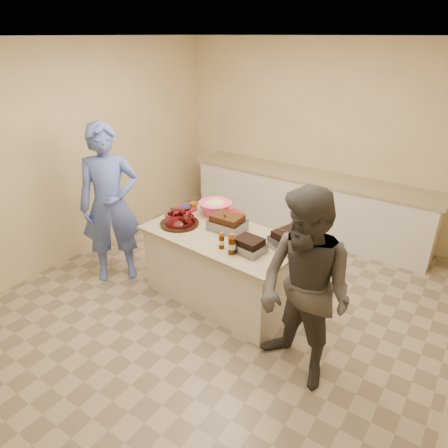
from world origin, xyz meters
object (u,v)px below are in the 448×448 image
Objects in this scene: coleslaw_bowl at (215,214)px; bbq_bottle_b at (232,254)px; mustard_bottle at (218,224)px; guest_gray at (296,372)px; plastic_cup at (194,209)px; rib_platter at (180,224)px; island at (222,296)px; guest_blue at (120,274)px; roasting_pan at (288,248)px; bbq_bottle_a at (222,248)px.

coleslaw_bowl is 1.83× the size of bbq_bottle_b.
mustard_bottle reaches higher than guest_gray.
bbq_bottle_b is 2.19× the size of plastic_cup.
rib_platter is 0.43m from mustard_bottle.
mustard_bottle is at bearing 137.91° from island.
mustard_bottle is 0.06× the size of guest_blue.
island is 17.41× the size of plastic_cup.
roasting_pan reaches higher than island.
bbq_bottle_a is at bearing -14.57° from rib_platter.
plastic_cup is at bearing -176.24° from coleslaw_bowl.
plastic_cup reaches higher than island.
island is at bearing -46.73° from mustard_bottle.
island is 1.32m from guest_gray.
guest_blue is (-0.66, -0.70, -0.80)m from plastic_cup.
island is 9.91× the size of bbq_bottle_a.
guest_blue is (-0.96, -0.72, -0.80)m from coleslaw_bowl.
roasting_pan is at bearing 45.66° from bbq_bottle_b.
bbq_bottle_a is 0.10× the size of guest_gray.
rib_platter is 2.55× the size of bbq_bottle_a.
rib_platter is at bearing -144.05° from mustard_bottle.
island is at bearing 138.31° from bbq_bottle_b.
roasting_pan reaches higher than guest_gray.
plastic_cup is at bearing 107.54° from rib_platter.
rib_platter reaches higher than plastic_cup.
island is at bearing -33.07° from guest_blue.
guest_blue is at bearing -160.76° from rib_platter.
rib_platter is at bearing -28.45° from guest_blue.
coleslaw_bowl is at bearing 137.39° from island.
island is 14.88× the size of mustard_bottle.
bbq_bottle_b is at bearing -43.57° from mustard_bottle.
mustard_bottle is at bearing 35.95° from rib_platter.
guest_gray is (1.55, -0.94, -0.80)m from coleslaw_bowl.
rib_platter is 0.48m from coleslaw_bowl.
bbq_bottle_b reaches higher than bbq_bottle_a.
bbq_bottle_a is at bearing 165.22° from bbq_bottle_b.
guest_gray is at bearing -17.37° from bbq_bottle_b.
coleslaw_bowl is (0.17, 0.45, 0.00)m from rib_platter.
plastic_cup is (-0.48, 0.17, 0.00)m from mustard_bottle.
plastic_cup is (-0.97, 0.64, 0.00)m from bbq_bottle_b.
roasting_pan is 1.39m from plastic_cup.
coleslaw_bowl reaches higher than island.
bbq_bottle_b is at bearing -14.78° from bbq_bottle_a.
mustard_bottle reaches higher than plastic_cup.
island is 0.90× the size of guest_blue.
roasting_pan is at bearing 34.36° from bbq_bottle_a.
guest_gray is at bearing -26.40° from plastic_cup.
coleslaw_bowl is (-1.07, 0.25, 0.00)m from roasting_pan.
coleslaw_bowl is at bearing -10.84° from guest_blue.
bbq_bottle_a is 1.03m from plastic_cup.
mustard_bottle is (-0.17, 0.18, 0.80)m from island.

